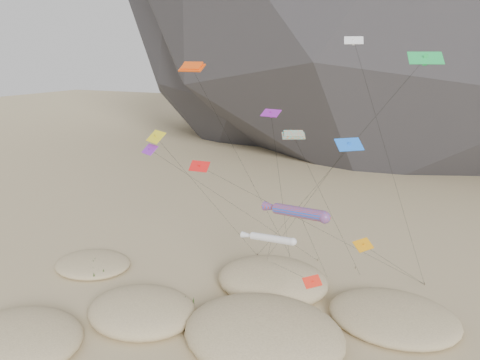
# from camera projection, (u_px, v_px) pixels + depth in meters

# --- Properties ---
(dunes) EXTENTS (53.85, 37.49, 4.37)m
(dunes) POSITION_uv_depth(u_px,v_px,m) (234.00, 334.00, 44.77)
(dunes) COLOR #CCB789
(dunes) RESTS_ON ground
(dune_grass) EXTENTS (41.84, 27.56, 1.50)m
(dune_grass) POSITION_uv_depth(u_px,v_px,m) (211.00, 336.00, 44.31)
(dune_grass) COLOR black
(dune_grass) RESTS_ON ground
(kite_stakes) EXTENTS (22.70, 6.96, 0.30)m
(kite_stakes) POSITION_uv_depth(u_px,v_px,m) (314.00, 267.00, 60.14)
(kite_stakes) COLOR #3F2D1E
(kite_stakes) RESTS_ON ground
(rainbow_tube_kite) EXTENTS (7.58, 14.01, 13.16)m
(rainbow_tube_kite) POSITION_uv_depth(u_px,v_px,m) (297.00, 212.00, 44.15)
(rainbow_tube_kite) COLOR red
(rainbow_tube_kite) RESTS_ON ground
(white_tube_kite) EXTENTS (7.55, 11.68, 9.71)m
(white_tube_kite) POSITION_uv_depth(u_px,v_px,m) (269.00, 238.00, 46.14)
(white_tube_kite) COLOR silver
(white_tube_kite) RESTS_ON ground
(orange_parafoil) EXTENTS (9.26, 12.70, 25.96)m
(orange_parafoil) POSITION_uv_depth(u_px,v_px,m) (193.00, 70.00, 47.18)
(orange_parafoil) COLOR #E7460C
(orange_parafoil) RESTS_ON ground
(multi_parafoil) EXTENTS (6.98, 11.84, 19.42)m
(multi_parafoil) POSITION_uv_depth(u_px,v_px,m) (295.00, 137.00, 46.29)
(multi_parafoil) COLOR #F34719
(multi_parafoil) RESTS_ON ground
(delta_kites) EXTENTS (29.46, 21.38, 28.23)m
(delta_kites) POSITION_uv_depth(u_px,v_px,m) (278.00, 147.00, 45.30)
(delta_kites) COLOR purple
(delta_kites) RESTS_ON ground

